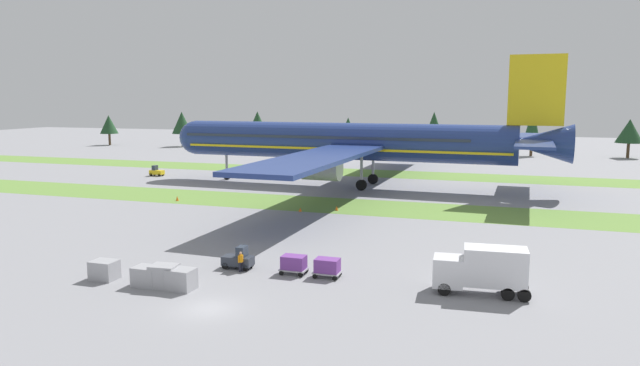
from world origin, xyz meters
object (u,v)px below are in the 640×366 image
uld_container_3 (181,279)px  cargo_dolly_second (327,266)px  baggage_tug (239,259)px  catering_truck (482,269)px  taxiway_marker_1 (337,208)px  ground_crew_marshaller (241,261)px  taxiway_marker_0 (300,210)px  uld_container_2 (147,276)px  uld_container_1 (164,276)px  airliner (355,141)px  cargo_dolly_lead (294,263)px  taxiway_marker_2 (177,198)px  pushback_tractor (156,172)px  uld_container_0 (104,270)px

uld_container_3 → cargo_dolly_second: bearing=33.2°
baggage_tug → catering_truck: bearing=-91.1°
taxiway_marker_1 → ground_crew_marshaller: bearing=-90.3°
baggage_tug → taxiway_marker_0: bearing=8.0°
catering_truck → baggage_tug: bearing=85.2°
uld_container_2 → uld_container_3: uld_container_3 is taller
baggage_tug → ground_crew_marshaller: 1.04m
taxiway_marker_0 → taxiway_marker_1: taxiway_marker_1 is taller
uld_container_1 → uld_container_3: (1.51, -0.04, -0.08)m
airliner → taxiway_marker_0: bearing=178.4°
cargo_dolly_lead → baggage_tug: bearing=90.0°
uld_container_2 → taxiway_marker_1: 34.17m
catering_truck → uld_container_2: (-24.77, -5.96, -1.19)m
ground_crew_marshaller → catering_truck: bearing=115.6°
uld_container_3 → taxiway_marker_2: bearing=122.0°
uld_container_3 → taxiway_marker_0: uld_container_3 is taller
pushback_tractor → ground_crew_marshaller: (41.34, -50.20, 0.13)m
cargo_dolly_second → taxiway_marker_1: cargo_dolly_second is taller
uld_container_3 → taxiway_marker_2: size_ratio=2.90×
pushback_tractor → uld_container_0: pushback_tractor is taller
uld_container_0 → taxiway_marker_1: (9.70, 33.38, -0.48)m
catering_truck → ground_crew_marshaller: size_ratio=4.07×
uld_container_0 → uld_container_3: 7.23m
baggage_tug → taxiway_marker_1: (0.74, 27.37, -0.52)m
airliner → uld_container_0: 54.95m
taxiway_marker_1 → uld_container_3: bearing=-94.2°
airliner → uld_container_3: bearing=-177.7°
catering_truck → taxiway_marker_1: bearing=31.1°
pushback_tractor → taxiway_marker_0: pushback_tractor is taller
pushback_tractor → uld_container_0: (31.78, -55.37, -0.05)m
pushback_tractor → uld_container_0: 63.84m
cargo_dolly_second → uld_container_3: bearing=123.3°
catering_truck → ground_crew_marshaller: catering_truck is taller
ground_crew_marshaller → taxiway_marker_1: (0.14, 28.21, -0.65)m
taxiway_marker_2 → taxiway_marker_0: bearing=-5.9°
catering_truck → taxiway_marker_2: bearing=53.4°
uld_container_2 → taxiway_marker_1: (5.48, 33.73, -0.47)m
uld_container_2 → taxiway_marker_2: bearing=118.2°
taxiway_marker_1 → airliner: bearing=97.9°
baggage_tug → cargo_dolly_lead: (5.03, -0.01, 0.10)m
cargo_dolly_second → taxiway_marker_2: bearing=48.4°
baggage_tug → catering_truck: 20.06m
cargo_dolly_second → taxiway_marker_0: size_ratio=4.52×
airliner → ground_crew_marshaller: bearing=-174.9°
baggage_tug → uld_container_0: size_ratio=1.30×
uld_container_2 → taxiway_marker_1: size_ratio=3.42×
airliner → taxiway_marker_0: 23.96m
airliner → uld_container_1: bearing=-179.3°
taxiway_marker_1 → pushback_tractor: bearing=152.1°
airliner → taxiway_marker_0: (-1.39, -22.83, -7.16)m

